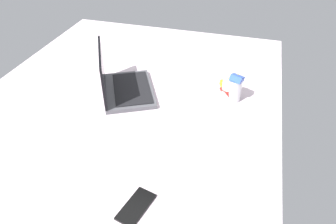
# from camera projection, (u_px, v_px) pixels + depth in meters

# --- Properties ---
(bed_mattress) EXTENTS (1.80, 1.40, 0.18)m
(bed_mattress) POSITION_uv_depth(u_px,v_px,m) (127.00, 117.00, 1.53)
(bed_mattress) COLOR silver
(bed_mattress) RESTS_ON ground
(laptop) EXTENTS (0.40, 0.35, 0.23)m
(laptop) POSITION_uv_depth(u_px,v_px,m) (121.00, 85.00, 1.51)
(laptop) COLOR #4C4C51
(laptop) RESTS_ON bed_mattress
(snack_cup) EXTENTS (0.10, 0.11, 0.14)m
(snack_cup) POSITION_uv_depth(u_px,v_px,m) (231.00, 88.00, 1.45)
(snack_cup) COLOR silver
(snack_cup) RESTS_ON bed_mattress
(cell_phone) EXTENTS (0.15, 0.10, 0.01)m
(cell_phone) POSITION_uv_depth(u_px,v_px,m) (136.00, 207.00, 1.00)
(cell_phone) COLOR black
(cell_phone) RESTS_ON bed_mattress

